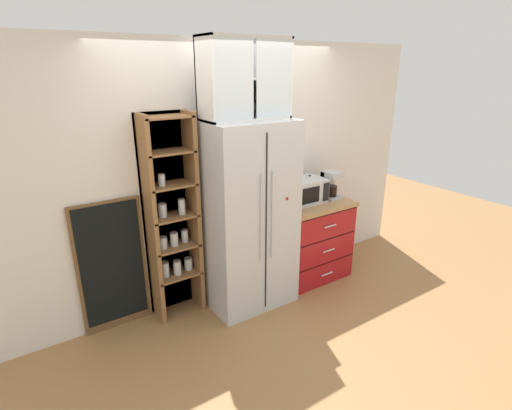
# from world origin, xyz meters

# --- Properties ---
(ground_plane) EXTENTS (10.59, 10.59, 0.00)m
(ground_plane) POSITION_xyz_m (0.00, 0.00, 0.00)
(ground_plane) COLOR #9E7042
(wall_back_cream) EXTENTS (4.90, 0.10, 2.55)m
(wall_back_cream) POSITION_xyz_m (0.00, 0.40, 1.27)
(wall_back_cream) COLOR silver
(wall_back_cream) RESTS_ON ground
(refrigerator) EXTENTS (0.84, 0.65, 1.85)m
(refrigerator) POSITION_xyz_m (0.00, 0.04, 0.93)
(refrigerator) COLOR silver
(refrigerator) RESTS_ON ground
(pantry_shelf_column) EXTENTS (0.49, 0.29, 1.94)m
(pantry_shelf_column) POSITION_xyz_m (-0.69, 0.28, 0.98)
(pantry_shelf_column) COLOR brown
(pantry_shelf_column) RESTS_ON ground
(counter_cabinet) EXTENTS (0.83, 0.61, 0.90)m
(counter_cabinet) POSITION_xyz_m (0.86, 0.06, 0.45)
(counter_cabinet) COLOR #A8161C
(counter_cabinet) RESTS_ON ground
(microwave) EXTENTS (0.44, 0.33, 0.26)m
(microwave) POSITION_xyz_m (0.78, 0.11, 1.03)
(microwave) COLOR silver
(microwave) RESTS_ON counter_cabinet
(coffee_maker) EXTENTS (0.17, 0.20, 0.31)m
(coffee_maker) POSITION_xyz_m (1.12, 0.07, 1.05)
(coffee_maker) COLOR #B7B7BC
(coffee_maker) RESTS_ON counter_cabinet
(mug_red) EXTENTS (0.12, 0.09, 0.10)m
(mug_red) POSITION_xyz_m (0.86, 0.08, 0.95)
(mug_red) COLOR red
(mug_red) RESTS_ON counter_cabinet
(mug_navy) EXTENTS (0.11, 0.08, 0.08)m
(mug_navy) POSITION_xyz_m (0.86, 0.03, 0.94)
(mug_navy) COLOR navy
(mug_navy) RESTS_ON counter_cabinet
(bottle_clear) EXTENTS (0.06, 0.06, 0.29)m
(bottle_clear) POSITION_xyz_m (0.86, 0.12, 1.03)
(bottle_clear) COLOR silver
(bottle_clear) RESTS_ON counter_cabinet
(bottle_cobalt) EXTENTS (0.06, 0.06, 0.25)m
(bottle_cobalt) POSITION_xyz_m (0.86, 0.12, 1.01)
(bottle_cobalt) COLOR navy
(bottle_cobalt) RESTS_ON counter_cabinet
(upper_cabinet) EXTENTS (0.81, 0.32, 0.69)m
(upper_cabinet) POSITION_xyz_m (0.00, 0.08, 2.20)
(upper_cabinet) COLOR silver
(upper_cabinet) RESTS_ON refrigerator
(chalkboard_menu) EXTENTS (0.60, 0.04, 1.23)m
(chalkboard_menu) POSITION_xyz_m (-1.25, 0.33, 0.62)
(chalkboard_menu) COLOR brown
(chalkboard_menu) RESTS_ON ground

